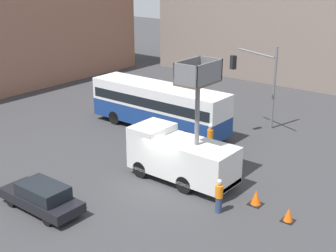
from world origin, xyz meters
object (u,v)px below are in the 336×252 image
at_px(city_bus, 159,104).
at_px(road_worker_directing, 210,138).
at_px(road_worker_near_truck, 219,196).
at_px(parked_car_curbside, 42,197).
at_px(traffic_cone_near_truck, 256,198).
at_px(traffic_cone_mid_road, 288,215).
at_px(utility_truck, 181,154).
at_px(traffic_light_pole, 260,76).

height_order(city_bus, road_worker_directing, city_bus).
relative_size(road_worker_near_truck, parked_car_curbside, 0.38).
bearing_deg(road_worker_near_truck, parked_car_curbside, 159.16).
xyz_separation_m(road_worker_directing, traffic_cone_near_truck, (-4.23, -5.55, -0.58)).
bearing_deg(road_worker_directing, parked_car_curbside, -153.48).
bearing_deg(road_worker_directing, city_bus, 114.44).
height_order(traffic_cone_near_truck, traffic_cone_mid_road, traffic_cone_near_truck).
bearing_deg(parked_car_curbside, city_bus, 13.02).
relative_size(utility_truck, traffic_cone_near_truck, 8.87).
distance_m(city_bus, traffic_cone_near_truck, 12.26).
bearing_deg(parked_car_curbside, road_worker_near_truck, -53.29).
distance_m(traffic_light_pole, road_worker_near_truck, 12.50).
distance_m(road_worker_directing, parked_car_curbside, 11.42).
height_order(utility_truck, traffic_cone_mid_road, utility_truck).
bearing_deg(utility_truck, city_bus, 47.57).
bearing_deg(road_worker_near_truck, utility_truck, 97.45).
xyz_separation_m(road_worker_near_truck, parked_car_curbside, (-5.13, 6.88, -0.16)).
xyz_separation_m(road_worker_near_truck, traffic_cone_mid_road, (1.33, -3.00, -0.56)).
relative_size(road_worker_near_truck, traffic_cone_near_truck, 2.27).
xyz_separation_m(utility_truck, road_worker_near_truck, (-1.64, -3.51, -0.73)).
distance_m(city_bus, traffic_light_pole, 7.32).
bearing_deg(traffic_light_pole, road_worker_near_truck, -160.41).
distance_m(traffic_cone_near_truck, traffic_cone_mid_road, 2.01).
xyz_separation_m(city_bus, road_worker_near_truck, (-7.36, -9.77, -1.04)).
bearing_deg(traffic_cone_mid_road, city_bus, 64.74).
bearing_deg(parked_car_curbside, traffic_light_pole, -9.73).
height_order(traffic_light_pole, traffic_cone_near_truck, traffic_light_pole).
bearing_deg(city_bus, utility_truck, 140.91).
xyz_separation_m(city_bus, parked_car_curbside, (-12.49, -2.89, -1.20)).
xyz_separation_m(traffic_light_pole, parked_car_curbside, (-16.51, 2.83, -3.36)).
relative_size(traffic_light_pole, traffic_cone_near_truck, 7.72).
bearing_deg(traffic_cone_mid_road, traffic_cone_near_truck, 76.25).
relative_size(traffic_light_pole, road_worker_directing, 3.18).
bearing_deg(utility_truck, traffic_light_pole, 3.15).
relative_size(traffic_light_pole, traffic_cone_mid_road, 8.91).
height_order(city_bus, parked_car_curbside, city_bus).
relative_size(city_bus, traffic_light_pole, 1.80).
distance_m(road_worker_near_truck, parked_car_curbside, 8.59).
height_order(traffic_cone_mid_road, parked_car_curbside, parked_car_curbside).
bearing_deg(road_worker_directing, traffic_cone_near_truck, -88.72).
xyz_separation_m(city_bus, traffic_light_pole, (4.02, -5.72, 2.17)).
bearing_deg(utility_truck, road_worker_near_truck, -115.00).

